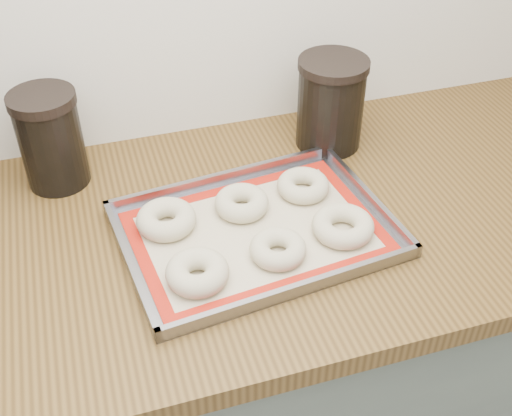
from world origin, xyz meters
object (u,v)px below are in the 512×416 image
object	(u,v)px
bagel_front_mid	(278,249)
canister_right	(331,103)
bagel_back_mid	(242,203)
bagel_back_left	(166,219)
canister_mid	(51,139)
bagel_front_right	(343,226)
baking_tray	(256,231)
bagel_back_right	(303,186)
bagel_front_left	(197,272)

from	to	relation	value
bagel_front_mid	canister_right	bearing A→B (deg)	54.83
bagel_front_mid	bagel_back_mid	distance (m)	0.14
bagel_back_left	canister_mid	size ratio (longest dim) A/B	0.56
bagel_front_mid	bagel_front_right	bearing A→B (deg)	9.58
bagel_back_left	baking_tray	bearing A→B (deg)	-22.29
baking_tray	bagel_back_right	distance (m)	0.14
bagel_front_mid	bagel_front_left	bearing A→B (deg)	-173.56
bagel_front_mid	canister_right	distance (m)	0.38
bagel_back_right	canister_right	world-z (taller)	canister_right
bagel_front_mid	bagel_back_mid	bearing A→B (deg)	100.09
bagel_front_left	bagel_back_left	size ratio (longest dim) A/B	0.97
bagel_back_right	canister_right	bearing A→B (deg)	53.48
canister_mid	canister_right	bearing A→B (deg)	-3.21
canister_mid	canister_right	distance (m)	0.55
bagel_front_right	canister_right	size ratio (longest dim) A/B	0.57
bagel_front_right	bagel_back_left	size ratio (longest dim) A/B	1.03
baking_tray	bagel_back_left	bearing A→B (deg)	157.71
bagel_back_left	bagel_back_mid	size ratio (longest dim) A/B	1.07
bagel_front_mid	canister_mid	distance (m)	0.48
bagel_back_mid	canister_mid	bearing A→B (deg)	147.36
bagel_front_mid	bagel_back_left	distance (m)	0.21
canister_right	canister_mid	bearing A→B (deg)	176.79
bagel_back_left	canister_mid	bearing A→B (deg)	129.91
baking_tray	bagel_front_mid	bearing A→B (deg)	-76.00
bagel_front_left	canister_right	xyz separation A→B (m)	(0.35, 0.32, 0.07)
baking_tray	canister_right	distance (m)	0.34
baking_tray	canister_right	size ratio (longest dim) A/B	2.62
baking_tray	bagel_back_mid	distance (m)	0.07
bagel_front_left	canister_right	bearing A→B (deg)	41.94
baking_tray	canister_right	bearing A→B (deg)	45.46
bagel_back_mid	canister_right	bearing A→B (deg)	35.36
bagel_back_left	canister_right	distance (m)	0.42
bagel_front_mid	canister_right	xyz separation A→B (m)	(0.21, 0.30, 0.07)
bagel_back_right	bagel_front_mid	bearing A→B (deg)	-123.78
bagel_front_right	bagel_back_mid	distance (m)	0.19
baking_tray	bagel_back_left	xyz separation A→B (m)	(-0.15, 0.06, 0.02)
bagel_back_right	canister_mid	bearing A→B (deg)	157.35
bagel_front_mid	bagel_back_left	size ratio (longest dim) A/B	0.91
baking_tray	canister_right	world-z (taller)	canister_right
bagel_front_right	bagel_back_mid	bearing A→B (deg)	143.03
bagel_front_mid	canister_right	world-z (taller)	canister_right
bagel_front_mid	bagel_front_right	distance (m)	0.13
bagel_back_right	bagel_front_right	bearing A→B (deg)	-79.15
bagel_back_left	canister_mid	xyz separation A→B (m)	(-0.17, 0.20, 0.07)
bagel_front_mid	canister_mid	world-z (taller)	canister_mid
baking_tray	bagel_front_left	bearing A→B (deg)	-145.77
bagel_front_right	bagel_back_right	distance (m)	0.13
bagel_front_left	bagel_back_mid	size ratio (longest dim) A/B	1.04
baking_tray	bagel_front_right	world-z (taller)	bagel_front_right
bagel_front_mid	bagel_back_mid	xyz separation A→B (m)	(-0.02, 0.13, 0.00)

